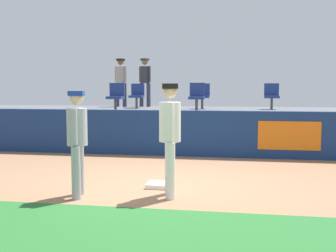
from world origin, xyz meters
TOP-DOWN VIEW (x-y plane):
  - ground_plane at (0.00, 0.00)m, footprint 60.00×60.00m
  - grass_foreground_strip at (0.00, -2.79)m, footprint 18.00×2.80m
  - first_base at (-0.08, -0.08)m, footprint 0.40×0.40m
  - player_fielder_home at (0.22, -0.65)m, footprint 0.41×0.59m
  - player_runner_visitor at (-1.24, -0.93)m, footprint 0.38×0.47m
  - field_wall at (0.01, 3.41)m, footprint 18.00×0.26m
  - bleacher_platform at (0.00, 5.98)m, footprint 18.00×4.80m
  - seat_back_center at (0.10, 6.65)m, footprint 0.47×0.44m
  - seat_back_right at (2.34, 6.65)m, footprint 0.47×0.44m
  - seat_front_left at (-2.34, 4.85)m, footprint 0.46×0.44m
  - seat_back_left at (-2.14, 6.65)m, footprint 0.46×0.44m
  - seat_front_center at (0.09, 4.85)m, footprint 0.44×0.44m
  - spectator_hooded at (-3.02, 7.70)m, footprint 0.48×0.41m
  - spectator_capped at (-2.14, 7.85)m, footprint 0.47×0.44m

SIDE VIEW (x-z plane):
  - ground_plane at x=0.00m, z-range 0.00..0.00m
  - grass_foreground_strip at x=0.00m, z-range 0.00..0.01m
  - first_base at x=-0.08m, z-range 0.00..0.08m
  - bleacher_platform at x=0.00m, z-range 0.00..1.07m
  - field_wall at x=0.01m, z-range 0.00..1.18m
  - player_runner_visitor at x=-1.24m, z-range 0.14..1.84m
  - player_fielder_home at x=0.22m, z-range 0.14..1.96m
  - seat_front_center at x=0.09m, z-range 1.12..1.96m
  - seat_back_left at x=-2.14m, z-range 1.12..1.96m
  - seat_front_left at x=-2.34m, z-range 1.12..1.96m
  - seat_back_right at x=2.34m, z-range 1.12..1.96m
  - seat_back_center at x=0.10m, z-range 1.12..1.96m
  - spectator_hooded at x=-3.02m, z-range 1.21..2.97m
  - spectator_capped at x=-2.14m, z-range 1.21..2.98m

